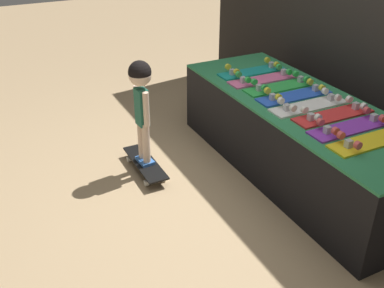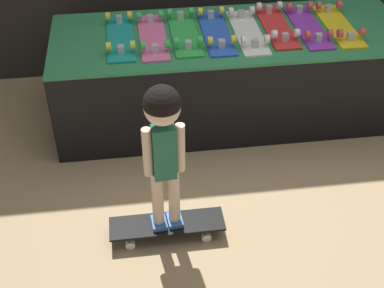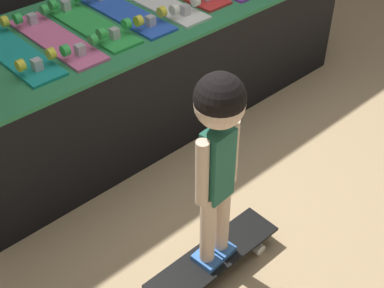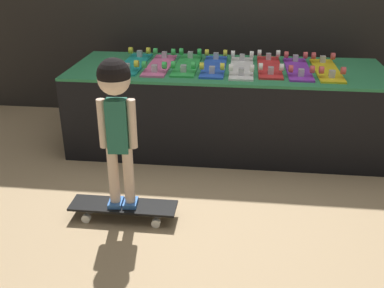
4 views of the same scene
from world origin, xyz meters
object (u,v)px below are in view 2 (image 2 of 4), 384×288
skateboard_yellow_on_rack (338,24)px  skateboard_white_on_rack (248,31)px  skateboard_pink_on_rack (153,36)px  child (163,134)px  skateboard_teal_on_rack (120,36)px  skateboard_red_on_rack (276,25)px  skateboard_purple_on_rack (308,26)px  skateboard_on_floor (167,225)px  skateboard_green_on_rack (184,32)px  skateboard_blue_on_rack (216,31)px

skateboard_yellow_on_rack → skateboard_white_on_rack: bearing=-178.9°
skateboard_pink_on_rack → child: 1.13m
skateboard_teal_on_rack → skateboard_yellow_on_rack: same height
skateboard_red_on_rack → skateboard_white_on_rack: bearing=-165.4°
skateboard_purple_on_rack → skateboard_on_floor: 1.68m
skateboard_green_on_rack → skateboard_blue_on_rack: bearing=-3.8°
skateboard_red_on_rack → skateboard_yellow_on_rack: 0.42m
skateboard_yellow_on_rack → skateboard_purple_on_rack: bearing=177.4°
skateboard_teal_on_rack → skateboard_on_floor: (0.18, -1.15, -0.59)m
skateboard_green_on_rack → child: (-0.24, -1.16, 0.05)m
skateboard_blue_on_rack → skateboard_on_floor: (-0.45, -1.14, -0.59)m
skateboard_teal_on_rack → child: child is taller
skateboard_white_on_rack → skateboard_purple_on_rack: same height
skateboard_blue_on_rack → skateboard_yellow_on_rack: bearing=-0.8°
skateboard_pink_on_rack → skateboard_red_on_rack: same height
skateboard_teal_on_rack → skateboard_green_on_rack: 0.42m
skateboard_teal_on_rack → skateboard_white_on_rack: 0.84m
skateboard_blue_on_rack → skateboard_green_on_rack: bearing=176.2°
skateboard_green_on_rack → skateboard_red_on_rack: size_ratio=1.00×
skateboard_teal_on_rack → skateboard_purple_on_rack: size_ratio=1.00×
skateboard_teal_on_rack → skateboard_pink_on_rack: same height
child → skateboard_blue_on_rack: bearing=63.9°
skateboard_pink_on_rack → child: bearing=-91.6°
child → skateboard_pink_on_rack: bearing=83.9°
skateboard_pink_on_rack → skateboard_blue_on_rack: same height
skateboard_purple_on_rack → skateboard_on_floor: (-1.08, -1.14, -0.59)m
skateboard_on_floor → child: 0.64m
skateboard_on_floor → skateboard_blue_on_rack: bearing=68.4°
skateboard_red_on_rack → child: bearing=-126.6°
child → skateboard_teal_on_rack: bearing=94.3°
skateboard_green_on_rack → skateboard_purple_on_rack: size_ratio=1.00×
skateboard_yellow_on_rack → child: bearing=-138.8°
skateboard_pink_on_rack → skateboard_purple_on_rack: 1.05m
skateboard_red_on_rack → skateboard_purple_on_rack: (0.21, -0.03, 0.00)m
skateboard_white_on_rack → skateboard_yellow_on_rack: same height
skateboard_teal_on_rack → skateboard_purple_on_rack: same height
skateboard_teal_on_rack → skateboard_white_on_rack: bearing=-2.2°
skateboard_teal_on_rack → skateboard_purple_on_rack: bearing=-0.5°
skateboard_green_on_rack → skateboard_on_floor: skateboard_green_on_rack is taller
skateboard_blue_on_rack → skateboard_on_floor: size_ratio=1.02×
skateboard_red_on_rack → skateboard_yellow_on_rack: same height
skateboard_green_on_rack → skateboard_white_on_rack: 0.42m
skateboard_red_on_rack → skateboard_purple_on_rack: bearing=-9.0°
skateboard_pink_on_rack → skateboard_yellow_on_rack: 1.26m
skateboard_white_on_rack → skateboard_yellow_on_rack: size_ratio=1.00×
skateboard_teal_on_rack → skateboard_pink_on_rack: size_ratio=1.00×
skateboard_green_on_rack → skateboard_blue_on_rack: 0.21m
skateboard_green_on_rack → skateboard_yellow_on_rack: 1.05m
skateboard_blue_on_rack → skateboard_white_on_rack: bearing=-6.3°
skateboard_green_on_rack → skateboard_white_on_rack: (0.42, -0.04, 0.00)m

